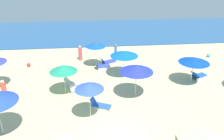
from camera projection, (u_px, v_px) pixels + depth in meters
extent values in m
cube|color=#28568C|center=(100.00, 31.00, 33.47)|extent=(60.00, 13.64, 0.12)
cylinder|color=silver|center=(90.00, 103.00, 14.44)|extent=(0.05, 0.05, 2.08)
cone|color=blue|center=(89.00, 86.00, 13.92)|extent=(1.81, 1.81, 0.39)
cube|color=silver|center=(100.00, 109.00, 15.53)|extent=(1.07, 0.52, 0.19)
cube|color=silver|center=(103.00, 105.00, 15.95)|extent=(1.07, 0.52, 0.19)
cube|color=blue|center=(101.00, 105.00, 15.69)|extent=(1.41, 1.07, 0.06)
cube|color=blue|center=(93.00, 101.00, 15.77)|extent=(0.51, 0.63, 0.49)
cylinder|color=silver|center=(96.00, 56.00, 21.93)|extent=(0.05, 0.05, 1.96)
cone|color=blue|center=(96.00, 45.00, 21.43)|extent=(1.85, 1.85, 0.40)
cube|color=silver|center=(110.00, 64.00, 22.55)|extent=(1.13, 0.61, 0.20)
cube|color=silver|center=(107.00, 62.00, 22.98)|extent=(1.13, 0.61, 0.20)
cube|color=#3342BF|center=(109.00, 61.00, 22.71)|extent=(1.55, 1.24, 0.06)
cube|color=#3342BF|center=(103.00, 61.00, 22.30)|extent=(0.54, 0.70, 0.43)
cube|color=silver|center=(104.00, 68.00, 21.46)|extent=(1.13, 0.22, 0.24)
cube|color=silver|center=(103.00, 66.00, 21.96)|extent=(1.13, 0.22, 0.24)
cube|color=#324CB0|center=(103.00, 66.00, 21.65)|extent=(1.35, 0.86, 0.06)
cube|color=#324CB0|center=(97.00, 64.00, 21.43)|extent=(0.38, 0.67, 0.44)
cylinder|color=silver|center=(124.00, 66.00, 20.00)|extent=(0.05, 0.05, 1.88)
cone|color=blue|center=(124.00, 54.00, 19.52)|extent=(2.39, 2.39, 0.40)
cylinder|color=silver|center=(0.00, 118.00, 12.98)|extent=(0.05, 0.05, 2.18)
cylinder|color=silver|center=(192.00, 73.00, 18.77)|extent=(0.05, 0.05, 1.84)
cone|color=#0C3FC1|center=(194.00, 60.00, 18.30)|extent=(2.45, 2.45, 0.40)
cube|color=silver|center=(201.00, 78.00, 19.67)|extent=(1.13, 0.53, 0.23)
cube|color=silver|center=(197.00, 76.00, 20.10)|extent=(1.13, 0.53, 0.23)
cube|color=#1E55AB|center=(199.00, 75.00, 19.82)|extent=(1.50, 1.13, 0.06)
cube|color=#1E55AB|center=(195.00, 75.00, 19.44)|extent=(0.54, 0.68, 0.51)
cylinder|color=silver|center=(65.00, 82.00, 17.27)|extent=(0.05, 0.05, 1.83)
cone|color=#21966C|center=(63.00, 68.00, 16.78)|extent=(2.05, 2.05, 0.51)
cube|color=silver|center=(72.00, 86.00, 18.45)|extent=(0.99, 0.35, 0.20)
cube|color=silver|center=(74.00, 83.00, 18.87)|extent=(0.99, 0.35, 0.20)
cube|color=beige|center=(73.00, 83.00, 18.61)|extent=(1.26, 0.89, 0.06)
cube|color=beige|center=(67.00, 80.00, 18.63)|extent=(0.55, 0.64, 0.42)
cube|color=silver|center=(77.00, 94.00, 17.32)|extent=(0.90, 0.50, 0.24)
cube|color=silver|center=(80.00, 90.00, 17.76)|extent=(0.90, 0.50, 0.24)
cube|color=silver|center=(78.00, 90.00, 17.48)|extent=(1.27, 1.06, 0.06)
cube|color=silver|center=(73.00, 87.00, 17.57)|extent=(0.55, 0.67, 0.40)
cylinder|color=silver|center=(136.00, 84.00, 16.86)|extent=(0.05, 0.05, 2.02)
cone|color=#2534D1|center=(137.00, 68.00, 16.33)|extent=(2.42, 2.42, 0.50)
cylinder|color=#F3513A|center=(4.00, 92.00, 16.38)|extent=(0.37, 0.37, 1.43)
sphere|color=beige|center=(2.00, 82.00, 16.03)|extent=(0.25, 0.25, 0.25)
cylinder|color=#D44E5D|center=(80.00, 54.00, 23.42)|extent=(0.41, 0.41, 1.33)
sphere|color=beige|center=(80.00, 47.00, 23.09)|extent=(0.23, 0.23, 0.23)
cylinder|color=#3E7CCC|center=(116.00, 53.00, 23.32)|extent=(0.40, 0.40, 1.48)
sphere|color=#996C47|center=(116.00, 45.00, 22.96)|extent=(0.25, 0.25, 0.25)
sphere|color=#DE2E46|center=(29.00, 65.00, 22.09)|extent=(0.36, 0.36, 0.36)
sphere|color=#39A3CF|center=(209.00, 55.00, 24.32)|extent=(0.39, 0.39, 0.39)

